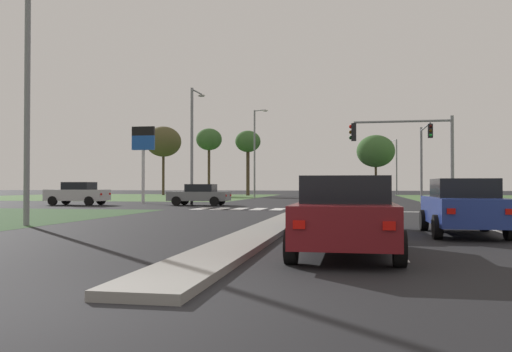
{
  "coord_description": "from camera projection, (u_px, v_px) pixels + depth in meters",
  "views": [
    {
      "loc": [
        2.59,
        -5.95,
        1.41
      ],
      "look_at": [
        -4.19,
        30.75,
        2.04
      ],
      "focal_mm": 37.61,
      "sensor_mm": 36.0,
      "label": 1
    }
  ],
  "objects": [
    {
      "name": "edge_line_right",
      "position": [
        493.0,
        230.0,
        16.85
      ],
      "size": [
        0.14,
        24.0,
        0.01
      ],
      "primitive_type": "cube",
      "color": "silver",
      "rests_on": "ground"
    },
    {
      "name": "street_lamp_third",
      "position": [
        255.0,
        149.0,
        60.78
      ],
      "size": [
        1.78,
        1.04,
        9.94
      ],
      "color": "gray",
      "rests_on": "ground"
    },
    {
      "name": "grass_verge_far_left",
      "position": [
        118.0,
        197.0,
        64.52
      ],
      "size": [
        35.0,
        35.0,
        0.01
      ],
      "primitive_type": "cube",
      "color": "#476B38",
      "rests_on": "ground"
    },
    {
      "name": "street_lamp_fourth",
      "position": [
        396.0,
        163.0,
        78.85
      ],
      "size": [
        1.42,
        2.32,
        8.12
      ],
      "color": "gray",
      "rests_on": "ground"
    },
    {
      "name": "car_teal_sixth",
      "position": [
        315.0,
        190.0,
        67.08
      ],
      "size": [
        1.98,
        4.21,
        1.47
      ],
      "rotation": [
        0.0,
        0.0,
        3.14
      ],
      "color": "#19565B",
      "rests_on": "ground"
    },
    {
      "name": "pedestrian_at_median",
      "position": [
        322.0,
        187.0,
        44.98
      ],
      "size": [
        0.34,
        0.34,
        1.87
      ],
      "rotation": [
        0.0,
        0.0,
        1.61
      ],
      "color": "maroon",
      "rests_on": "median_island_far"
    },
    {
      "name": "median_island_near",
      "position": [
        273.0,
        227.0,
        17.12
      ],
      "size": [
        1.2,
        22.0,
        0.14
      ],
      "primitive_type": "cube",
      "color": "gray",
      "rests_on": "ground"
    },
    {
      "name": "crosswalk_bar_second",
      "position": [
        220.0,
        209.0,
        31.64
      ],
      "size": [
        0.7,
        2.8,
        0.01
      ],
      "primitive_type": "cube",
      "color": "silver",
      "rests_on": "ground"
    },
    {
      "name": "crosswalk_bar_eighth",
      "position": [
        338.0,
        210.0,
        30.38
      ],
      "size": [
        0.7,
        2.8,
        0.01
      ],
      "primitive_type": "cube",
      "color": "silver",
      "rests_on": "ground"
    },
    {
      "name": "car_maroon_fourth",
      "position": [
        346.0,
        215.0,
        10.72
      ],
      "size": [
        2.09,
        4.49,
        1.58
      ],
      "color": "maroon",
      "rests_on": "ground"
    },
    {
      "name": "treeline_near",
      "position": [
        163.0,
        142.0,
        75.03
      ],
      "size": [
        4.99,
        4.99,
        9.62
      ],
      "color": "#423323",
      "rests_on": "ground"
    },
    {
      "name": "car_blue_second",
      "position": [
        463.0,
        206.0,
        15.05
      ],
      "size": [
        1.98,
        4.32,
        1.58
      ],
      "color": "navy",
      "rests_on": "ground"
    },
    {
      "name": "traffic_signal_near_right",
      "position": [
        411.0,
        145.0,
        28.37
      ],
      "size": [
        5.41,
        0.32,
        5.04
      ],
      "color": "gray",
      "rests_on": "ground"
    },
    {
      "name": "median_island_far",
      "position": [
        332.0,
        197.0,
        60.38
      ],
      "size": [
        1.2,
        36.0,
        0.14
      ],
      "primitive_type": "cube",
      "color": "gray",
      "rests_on": "ground"
    },
    {
      "name": "lane_dash_third",
      "position": [
        377.0,
        218.0,
        22.48
      ],
      "size": [
        0.14,
        2.0,
        0.01
      ],
      "primitive_type": "cube",
      "color": "silver",
      "rests_on": "ground"
    },
    {
      "name": "car_navy_third",
      "position": [
        341.0,
        206.0,
        16.35
      ],
      "size": [
        2.06,
        4.49,
        1.5
      ],
      "color": "#161E47",
      "rests_on": "ground"
    },
    {
      "name": "car_silver_seventh",
      "position": [
        78.0,
        193.0,
        37.45
      ],
      "size": [
        4.27,
        1.96,
        1.61
      ],
      "rotation": [
        0.0,
        0.0,
        1.57
      ],
      "color": "#B7B7BC",
      "rests_on": "ground"
    },
    {
      "name": "stop_bar_near",
      "position": [
        378.0,
        212.0,
        28.22
      ],
      "size": [
        6.4,
        0.5,
        0.01
      ],
      "primitive_type": "cube",
      "color": "silver",
      "rests_on": "ground"
    },
    {
      "name": "crosswalk_bar_third",
      "position": [
        239.0,
        209.0,
        31.43
      ],
      "size": [
        0.7,
        2.8,
        0.01
      ],
      "primitive_type": "cube",
      "color": "silver",
      "rests_on": "ground"
    },
    {
      "name": "crosswalk_bar_fifth",
      "position": [
        278.0,
        209.0,
        31.01
      ],
      "size": [
        0.7,
        2.8,
        0.01
      ],
      "primitive_type": "cube",
      "color": "silver",
      "rests_on": "ground"
    },
    {
      "name": "crosswalk_bar_near",
      "position": [
        201.0,
        209.0,
        31.85
      ],
      "size": [
        0.7,
        2.8,
        0.01
      ],
      "primitive_type": "cube",
      "color": "silver",
      "rests_on": "ground"
    },
    {
      "name": "lane_dash_fourth",
      "position": [
        372.0,
        211.0,
        28.38
      ],
      "size": [
        0.14,
        2.0,
        0.01
      ],
      "primitive_type": "cube",
      "color": "silver",
      "rests_on": "ground"
    },
    {
      "name": "treeline_second",
      "position": [
        209.0,
        140.0,
        71.43
      ],
      "size": [
        3.44,
        3.44,
        8.97
      ],
      "color": "#423323",
      "rests_on": "ground"
    },
    {
      "name": "car_grey_fifth",
      "position": [
        199.0,
        194.0,
        37.0
      ],
      "size": [
        4.21,
        1.95,
        1.47
      ],
      "rotation": [
        0.0,
        0.0,
        1.57
      ],
      "color": "slate",
      "rests_on": "ground"
    },
    {
      "name": "street_lamp_near",
      "position": [
        31.0,
        60.0,
        18.62
      ],
      "size": [
        2.16,
        0.38,
        10.47
      ],
      "color": "gray",
      "rests_on": "ground"
    },
    {
      "name": "crosswalk_bar_fourth",
      "position": [
        258.0,
        209.0,
        31.22
      ],
      "size": [
        0.7,
        2.8,
        0.01
      ],
      "primitive_type": "cube",
      "color": "silver",
      "rests_on": "ground"
    },
    {
      "name": "fuel_price_totem",
      "position": [
        143.0,
        147.0,
        41.18
      ],
      "size": [
        1.8,
        0.24,
        5.91
      ],
      "color": "silver",
      "rests_on": "ground"
    },
    {
      "name": "ground_plane",
      "position": [
        316.0,
        206.0,
        35.8
      ],
      "size": [
        200.0,
        200.0,
        0.0
      ],
      "primitive_type": "plane",
      "color": "black"
    },
    {
      "name": "treeline_fourth",
      "position": [
        376.0,
        151.0,
        71.93
      ],
      "size": [
        5.09,
        5.09,
        8.13
      ],
      "color": "#423323",
      "rests_on": "ground"
    },
    {
      "name": "crosswalk_bar_seventh",
      "position": [
        318.0,
        210.0,
        30.59
      ],
      "size": [
        0.7,
        2.8,
        0.01
      ],
      "primitive_type": "cube",
      "color": "silver",
      "rests_on": "ground"
    },
    {
      "name": "treeline_third",
      "position": [
        248.0,
        143.0,
        71.68
      ],
      "size": [
        3.4,
        3.4,
        8.7
      ],
      "color": "#423323",
      "rests_on": "ground"
    },
    {
      "name": "lane_dash_near",
      "position": [
        401.0,
        255.0,
        10.68
      ],
      "size": [
        0.14,
        2.0,
        0.01
      ],
      "primitive_type": "cube",
      "color": "silver",
      "rests_on": "ground"
    },
    {
      "name": "traffic_signal_far_right",
      "position": [
        425.0,
        149.0,
        39.08
      ],
      "size": [
        0.32,
        5.37,
        5.83
      ],
      "color": "gray",
      "rests_on": "ground"
    },
    {
      "name": "street_lamp_second",
      "position": [
        193.0,
        139.0,
        37.69
      ],
      "size": [
        0.56,
        2.34,
        8.22
      ],
      "color": "gray",
      "rests_on": "ground"
    },
    {
      "name": "crosswalk_bar_sixth",
      "position": [
        298.0,
        209.0,
        30.8
      ],
      "size": [
        0.7,
        2.8,
        0.01
      ],
      "primitive_type": "cube",
      "color": "silver",
      "rests_on": "ground"
    },
    {
      "name": "lane_dash_second",
      "position": [
        385.0,
        230.0,
        16.58
      ],
      "size": [
        0.14,
        2.0,
        0.01
      ],
      "primitive_type": "cube",
      "color": "silver",
      "rests_on": "ground"
    }
  ]
}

